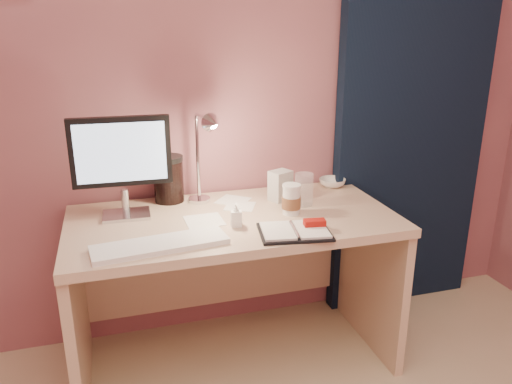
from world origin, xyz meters
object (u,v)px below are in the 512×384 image
object	(u,v)px
product_box	(280,186)
desk	(230,257)
desk_lamp	(196,150)
monitor	(121,158)
lotion_bottle	(236,215)
bowl	(332,183)
coffee_cup	(291,200)
keyboard	(160,245)
planner	(296,231)
clear_cup	(304,189)
dark_jar	(169,181)

from	to	relation	value
product_box	desk	bearing A→B (deg)	171.26
desk_lamp	monitor	bearing A→B (deg)	166.28
lotion_bottle	product_box	size ratio (longest dim) A/B	0.69
bowl	coffee_cup	bearing A→B (deg)	-138.01
desk	monitor	world-z (taller)	monitor
desk	keyboard	size ratio (longest dim) A/B	2.79
planner	coffee_cup	distance (m)	0.22
coffee_cup	clear_cup	xyz separation A→B (m)	(0.09, 0.09, 0.01)
desk	monitor	xyz separation A→B (m)	(-0.44, 0.06, 0.49)
keyboard	bowl	distance (m)	1.05
lotion_bottle	bowl	bearing A→B (deg)	31.79
planner	lotion_bottle	size ratio (longest dim) A/B	3.10
bowl	product_box	xyz separation A→B (m)	(-0.32, -0.12, 0.05)
coffee_cup	product_box	distance (m)	0.18
keyboard	product_box	size ratio (longest dim) A/B	3.51
monitor	coffee_cup	xyz separation A→B (m)	(0.69, -0.17, -0.20)
planner	coffee_cup	xyz separation A→B (m)	(0.06, 0.21, 0.05)
desk	clear_cup	size ratio (longest dim) A/B	9.49
dark_jar	monitor	bearing A→B (deg)	-143.77
monitor	product_box	xyz separation A→B (m)	(0.71, 0.01, -0.19)
coffee_cup	bowl	size ratio (longest dim) A/B	1.00
lotion_bottle	product_box	distance (m)	0.38
desk	coffee_cup	world-z (taller)	coffee_cup
bowl	lotion_bottle	bearing A→B (deg)	-148.21
clear_cup	product_box	xyz separation A→B (m)	(-0.08, 0.09, -0.00)
lotion_bottle	dark_jar	world-z (taller)	dark_jar
coffee_cup	lotion_bottle	bearing A→B (deg)	-165.12
coffee_cup	bowl	bearing A→B (deg)	41.99
coffee_cup	product_box	size ratio (longest dim) A/B	0.94
monitor	lotion_bottle	world-z (taller)	monitor
desk	bowl	distance (m)	0.67
clear_cup	dark_jar	bearing A→B (deg)	158.93
lotion_bottle	dark_jar	xyz separation A→B (m)	(-0.22, 0.39, 0.05)
keyboard	bowl	world-z (taller)	bowl
product_box	monitor	bearing A→B (deg)	157.00
keyboard	product_box	distance (m)	0.71
keyboard	clear_cup	size ratio (longest dim) A/B	3.40
bowl	product_box	distance (m)	0.35
keyboard	desk_lamp	bearing A→B (deg)	53.12
clear_cup	product_box	bearing A→B (deg)	132.41
monitor	product_box	distance (m)	0.73
desk	product_box	distance (m)	0.40
monitor	lotion_bottle	xyz separation A→B (m)	(0.43, -0.24, -0.21)
desk	planner	distance (m)	0.44
desk	dark_jar	world-z (taller)	dark_jar
coffee_cup	desk_lamp	xyz separation A→B (m)	(-0.38, 0.16, 0.21)
desk	lotion_bottle	xyz separation A→B (m)	(-0.01, -0.18, 0.28)
planner	clear_cup	xyz separation A→B (m)	(0.15, 0.30, 0.06)
planner	bowl	size ratio (longest dim) A/B	2.31
monitor	dark_jar	bearing A→B (deg)	38.17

